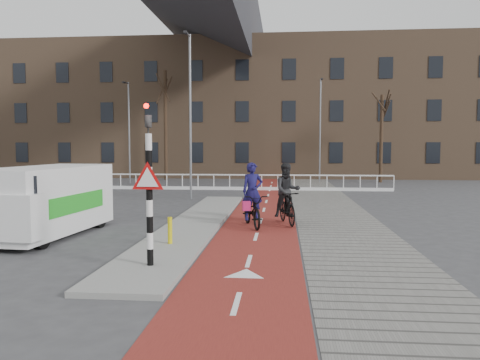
{
  "coord_description": "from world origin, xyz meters",
  "views": [
    {
      "loc": [
        2.28,
        -11.89,
        2.73
      ],
      "look_at": [
        0.74,
        5.0,
        1.5
      ],
      "focal_mm": 35.0,
      "sensor_mm": 36.0,
      "label": 1
    }
  ],
  "objects": [
    {
      "name": "streetlight_near",
      "position": [
        -2.42,
        11.79,
        4.18
      ],
      "size": [
        0.12,
        0.12,
        8.36
      ],
      "primitive_type": "cylinder",
      "color": "slate",
      "rests_on": "ground"
    },
    {
      "name": "bollard",
      "position": [
        -0.71,
        0.28,
        0.48
      ],
      "size": [
        0.12,
        0.12,
        0.71
      ],
      "primitive_type": "cylinder",
      "color": "#D4C20B",
      "rests_on": "curb_island"
    },
    {
      "name": "bike_lane",
      "position": [
        1.5,
        10.0,
        0.01
      ],
      "size": [
        2.5,
        60.0,
        0.01
      ],
      "primitive_type": "cube",
      "color": "maroon",
      "rests_on": "ground"
    },
    {
      "name": "ground",
      "position": [
        0.0,
        0.0,
        0.0
      ],
      "size": [
        120.0,
        120.0,
        0.0
      ],
      "primitive_type": "plane",
      "color": "#38383A",
      "rests_on": "ground"
    },
    {
      "name": "traffic_signal",
      "position": [
        -0.6,
        -2.02,
        1.99
      ],
      "size": [
        0.8,
        0.8,
        3.68
      ],
      "color": "black",
      "rests_on": "curb_island"
    },
    {
      "name": "streetlight_right",
      "position": [
        5.11,
        24.17,
        3.9
      ],
      "size": [
        0.12,
        0.12,
        7.8
      ],
      "primitive_type": "cylinder",
      "color": "slate",
      "rests_on": "ground"
    },
    {
      "name": "railing",
      "position": [
        -5.0,
        17.0,
        0.31
      ],
      "size": [
        28.0,
        0.1,
        0.99
      ],
      "color": "silver",
      "rests_on": "ground"
    },
    {
      "name": "van",
      "position": [
        -4.82,
        1.57,
        1.11
      ],
      "size": [
        2.33,
        5.04,
        2.11
      ],
      "rotation": [
        0.0,
        0.0,
        -0.08
      ],
      "color": "silver",
      "rests_on": "ground"
    },
    {
      "name": "townhouse_row",
      "position": [
        -3.0,
        32.0,
        7.81
      ],
      "size": [
        46.0,
        10.0,
        15.9
      ],
      "color": "#7F6047",
      "rests_on": "ground"
    },
    {
      "name": "tree_mid",
      "position": [
        -7.15,
        25.34,
        4.4
      ],
      "size": [
        0.28,
        0.28,
        8.79
      ],
      "primitive_type": "cylinder",
      "color": "black",
      "rests_on": "ground"
    },
    {
      "name": "streetlight_left",
      "position": [
        -8.87,
        21.45,
        3.68
      ],
      "size": [
        0.12,
        0.12,
        7.36
      ],
      "primitive_type": "cylinder",
      "color": "slate",
      "rests_on": "ground"
    },
    {
      "name": "curb_island",
      "position": [
        -0.7,
        4.0,
        0.06
      ],
      "size": [
        1.8,
        16.0,
        0.12
      ],
      "primitive_type": "cube",
      "color": "gray",
      "rests_on": "ground"
    },
    {
      "name": "cyclist_far",
      "position": [
        2.45,
        4.34,
        0.89
      ],
      "size": [
        1.07,
        2.09,
        2.13
      ],
      "rotation": [
        0.0,
        0.0,
        0.24
      ],
      "color": "black",
      "rests_on": "bike_lane"
    },
    {
      "name": "cyclist_near",
      "position": [
        1.28,
        3.71,
        0.74
      ],
      "size": [
        1.33,
        2.24,
        2.17
      ],
      "rotation": [
        0.0,
        0.0,
        0.3
      ],
      "color": "black",
      "rests_on": "bike_lane"
    },
    {
      "name": "sidewalk",
      "position": [
        4.3,
        10.0,
        0.01
      ],
      "size": [
        3.0,
        60.0,
        0.01
      ],
      "primitive_type": "cube",
      "color": "slate",
      "rests_on": "ground"
    },
    {
      "name": "tree_right",
      "position": [
        9.67,
        24.18,
        3.29
      ],
      "size": [
        0.26,
        0.26,
        6.57
      ],
      "primitive_type": "cylinder",
      "color": "black",
      "rests_on": "ground"
    }
  ]
}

